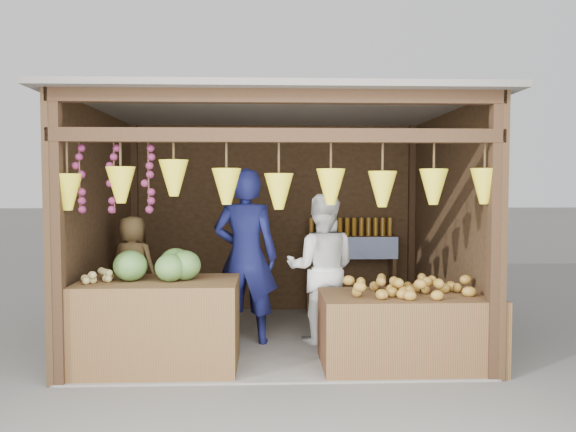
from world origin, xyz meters
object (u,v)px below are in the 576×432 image
object	(u,v)px
man_standing	(246,257)
counter_left	(159,325)
woman_standing	(322,269)
counter_right	(408,331)
vendor_seated	(133,265)

from	to	relation	value
man_standing	counter_left	bearing A→B (deg)	52.53
man_standing	woman_standing	world-z (taller)	man_standing
counter_left	counter_right	world-z (taller)	counter_left
counter_left	woman_standing	size ratio (longest dim) A/B	0.90
counter_right	vendor_seated	bearing A→B (deg)	159.88
counter_left	woman_standing	distance (m)	1.90
woman_standing	counter_left	bearing A→B (deg)	36.27
man_standing	woman_standing	distance (m)	0.86
vendor_seated	counter_left	bearing A→B (deg)	131.97
counter_left	woman_standing	bearing A→B (deg)	27.78
man_standing	vendor_seated	distance (m)	1.31
counter_right	counter_left	bearing A→B (deg)	179.58
counter_left	counter_right	xyz separation A→B (m)	(2.40, -0.02, -0.07)
woman_standing	vendor_seated	size ratio (longest dim) A/B	1.48
woman_standing	man_standing	bearing A→B (deg)	10.17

